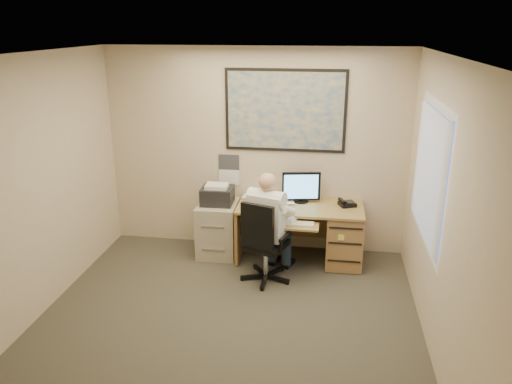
# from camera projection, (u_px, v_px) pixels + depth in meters

# --- Properties ---
(room_shell) EXTENTS (4.00, 4.50, 2.70)m
(room_shell) POSITION_uv_depth(u_px,v_px,m) (218.00, 211.00, 4.51)
(room_shell) COLOR #3C392E
(room_shell) RESTS_ON ground
(desk) EXTENTS (1.60, 0.97, 1.15)m
(desk) POSITION_uv_depth(u_px,v_px,m) (326.00, 229.00, 6.45)
(desk) COLOR #A48646
(desk) RESTS_ON ground
(world_map) EXTENTS (1.56, 0.03, 1.06)m
(world_map) POSITION_uv_depth(u_px,v_px,m) (285.00, 111.00, 6.37)
(world_map) COLOR #1E4C93
(world_map) RESTS_ON room_shell
(wall_calendar) EXTENTS (0.28, 0.01, 0.42)m
(wall_calendar) POSITION_uv_depth(u_px,v_px,m) (229.00, 170.00, 6.75)
(wall_calendar) COLOR white
(wall_calendar) RESTS_ON room_shell
(window_blinds) EXTENTS (0.06, 1.40, 1.30)m
(window_blinds) POSITION_uv_depth(u_px,v_px,m) (430.00, 174.00, 4.92)
(window_blinds) COLOR beige
(window_blinds) RESTS_ON room_shell
(filing_cabinet) EXTENTS (0.52, 0.62, 0.98)m
(filing_cabinet) POSITION_uv_depth(u_px,v_px,m) (218.00, 224.00, 6.66)
(filing_cabinet) COLOR #B1A88F
(filing_cabinet) RESTS_ON ground
(office_chair) EXTENTS (0.79, 0.79, 1.04)m
(office_chair) POSITION_uv_depth(u_px,v_px,m) (267.00, 258.00, 5.96)
(office_chair) COLOR black
(office_chair) RESTS_ON ground
(person) EXTENTS (0.79, 0.94, 1.34)m
(person) POSITION_uv_depth(u_px,v_px,m) (266.00, 227.00, 5.91)
(person) COLOR white
(person) RESTS_ON office_chair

